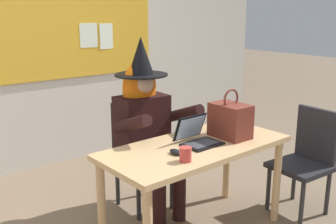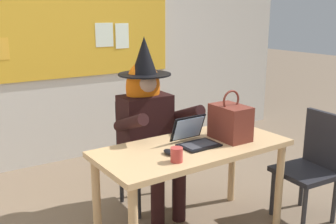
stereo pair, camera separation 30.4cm
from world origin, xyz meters
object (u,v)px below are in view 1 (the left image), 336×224
at_px(chair_at_desk, 139,148).
at_px(chair_extra_corner, 307,156).
at_px(laptop, 197,137).
at_px(coffee_mug, 185,154).
at_px(desk_main, 196,157).
at_px(handbag, 230,120).
at_px(person_costumed, 146,118).
at_px(computer_mouse, 176,152).

relative_size(chair_at_desk, chair_extra_corner, 1.04).
height_order(laptop, coffee_mug, laptop).
bearing_deg(chair_at_desk, desk_main, 4.95).
distance_m(coffee_mug, chair_extra_corner, 1.30).
xyz_separation_m(coffee_mug, chair_extra_corner, (1.27, -0.10, -0.28)).
relative_size(desk_main, handbag, 3.80).
bearing_deg(handbag, chair_extra_corner, -21.73).
distance_m(desk_main, chair_at_desk, 0.70).
bearing_deg(person_costumed, coffee_mug, -15.58).
xyz_separation_m(laptop, chair_extra_corner, (0.96, -0.31, -0.28)).
relative_size(chair_at_desk, person_costumed, 0.62).
relative_size(desk_main, chair_extra_corner, 1.63).
relative_size(desk_main, computer_mouse, 13.81).
xyz_separation_m(computer_mouse, chair_extra_corner, (1.24, -0.23, -0.25)).
bearing_deg(desk_main, person_costumed, 94.21).
distance_m(laptop, chair_extra_corner, 1.05).
relative_size(chair_at_desk, handbag, 2.43).
xyz_separation_m(desk_main, computer_mouse, (-0.24, -0.06, 0.11)).
relative_size(chair_at_desk, coffee_mug, 9.66).
height_order(person_costumed, handbag, person_costumed).
xyz_separation_m(desk_main, chair_extra_corner, (0.99, -0.29, -0.14)).
bearing_deg(computer_mouse, chair_at_desk, 74.03).
xyz_separation_m(chair_at_desk, laptop, (0.06, -0.67, 0.25)).
xyz_separation_m(person_costumed, laptop, (0.07, -0.55, -0.04)).
bearing_deg(coffee_mug, chair_at_desk, 74.89).
relative_size(laptop, handbag, 0.76).
bearing_deg(handbag, laptop, 171.55).
distance_m(computer_mouse, coffee_mug, 0.14).
height_order(desk_main, laptop, laptop).
bearing_deg(coffee_mug, person_costumed, 72.89).
relative_size(computer_mouse, handbag, 0.28).
distance_m(laptop, computer_mouse, 0.28).
xyz_separation_m(computer_mouse, handbag, (0.57, 0.03, 0.12)).
xyz_separation_m(laptop, handbag, (0.30, -0.04, 0.09)).
bearing_deg(person_costumed, desk_main, 5.73).
xyz_separation_m(desk_main, laptop, (0.03, 0.02, 0.14)).
relative_size(coffee_mug, chair_extra_corner, 0.11).
relative_size(person_costumed, chair_extra_corner, 1.67).
height_order(handbag, chair_extra_corner, handbag).
bearing_deg(computer_mouse, coffee_mug, -103.53).
relative_size(person_costumed, computer_mouse, 14.13).
relative_size(computer_mouse, coffee_mug, 1.09).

